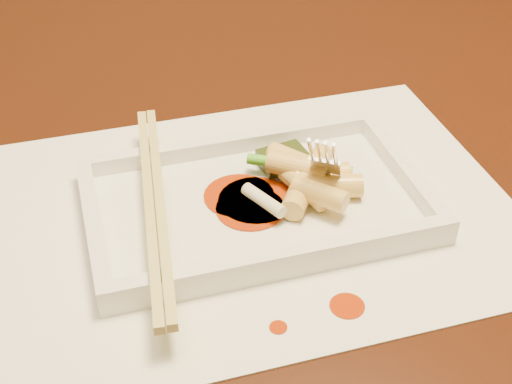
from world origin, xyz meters
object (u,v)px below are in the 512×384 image
object	(u,v)px
fork	(338,95)
plate_base	(256,206)
placemat	(256,211)
table	(153,223)
chopstick_a	(149,203)

from	to	relation	value
fork	plate_base	bearing A→B (deg)	-165.58
placemat	fork	distance (m)	0.11
placemat	plate_base	world-z (taller)	plate_base
plate_base	fork	bearing A→B (deg)	14.42
fork	table	bearing A→B (deg)	140.86
table	fork	bearing A→B (deg)	-39.14
table	placemat	distance (m)	0.18
plate_base	chopstick_a	bearing A→B (deg)	180.00
table	chopstick_a	bearing A→B (deg)	-96.20
placemat	chopstick_a	size ratio (longest dim) A/B	1.60
plate_base	fork	distance (m)	0.11
placemat	table	bearing A→B (deg)	117.53
table	fork	distance (m)	0.26
plate_base	chopstick_a	world-z (taller)	chopstick_a
table	chopstick_a	distance (m)	0.18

